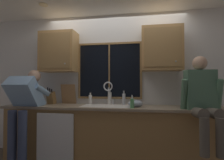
% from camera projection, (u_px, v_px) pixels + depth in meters
% --- Properties ---
extents(back_wall, '(5.92, 0.12, 2.55)m').
position_uv_depth(back_wall, '(115.00, 84.00, 3.29)').
color(back_wall, silver).
rests_on(back_wall, floor).
extents(ceiling_downlight_left, '(0.14, 0.14, 0.01)m').
position_uv_depth(ceiling_downlight_left, '(43.00, 5.00, 2.84)').
color(ceiling_downlight_left, '#FFEAB2').
extents(window_glass, '(1.10, 0.02, 0.95)m').
position_uv_depth(window_glass, '(109.00, 71.00, 3.24)').
color(window_glass, black).
extents(window_frame_top, '(1.17, 0.02, 0.04)m').
position_uv_depth(window_frame_top, '(109.00, 44.00, 3.24)').
color(window_frame_top, olive).
extents(window_frame_bottom, '(1.17, 0.02, 0.04)m').
position_uv_depth(window_frame_bottom, '(109.00, 98.00, 3.22)').
color(window_frame_bottom, olive).
extents(window_frame_left, '(0.03, 0.02, 0.95)m').
position_uv_depth(window_frame_left, '(79.00, 71.00, 3.32)').
color(window_frame_left, olive).
extents(window_frame_right, '(0.04, 0.02, 0.95)m').
position_uv_depth(window_frame_right, '(141.00, 70.00, 3.14)').
color(window_frame_right, olive).
extents(window_mullion_center, '(0.02, 0.02, 0.95)m').
position_uv_depth(window_mullion_center, '(109.00, 71.00, 3.23)').
color(window_mullion_center, olive).
extents(lower_cabinet_run, '(3.52, 0.58, 0.88)m').
position_uv_depth(lower_cabinet_run, '(112.00, 135.00, 2.92)').
color(lower_cabinet_run, '#A07744').
rests_on(lower_cabinet_run, floor).
extents(countertop, '(3.58, 0.62, 0.04)m').
position_uv_depth(countertop, '(112.00, 107.00, 2.91)').
color(countertop, gray).
rests_on(countertop, lower_cabinet_run).
extents(dishwasher_front, '(0.60, 0.02, 0.74)m').
position_uv_depth(dishwasher_front, '(55.00, 137.00, 2.74)').
color(dishwasher_front, white).
extents(upper_cabinet_left, '(0.65, 0.36, 0.72)m').
position_uv_depth(upper_cabinet_left, '(59.00, 52.00, 3.24)').
color(upper_cabinet_left, '#B2844C').
extents(upper_cabinet_right, '(0.65, 0.36, 0.72)m').
position_uv_depth(upper_cabinet_right, '(161.00, 49.00, 2.94)').
color(upper_cabinet_right, '#B2844C').
extents(sink, '(0.80, 0.46, 0.21)m').
position_uv_depth(sink, '(106.00, 112.00, 2.94)').
color(sink, white).
rests_on(sink, lower_cabinet_run).
extents(faucet, '(0.18, 0.09, 0.40)m').
position_uv_depth(faucet, '(109.00, 90.00, 3.12)').
color(faucet, silver).
rests_on(faucet, countertop).
extents(person_standing, '(0.53, 0.70, 1.53)m').
position_uv_depth(person_standing, '(25.00, 105.00, 2.85)').
color(person_standing, '#384260').
rests_on(person_standing, floor).
extents(person_sitting_on_counter, '(0.54, 0.61, 1.26)m').
position_uv_depth(person_sitting_on_counter, '(202.00, 97.00, 2.45)').
color(person_sitting_on_counter, '#595147').
rests_on(person_sitting_on_counter, countertop).
extents(knife_block, '(0.12, 0.18, 0.32)m').
position_uv_depth(knife_block, '(51.00, 98.00, 3.21)').
color(knife_block, olive).
rests_on(knife_block, countertop).
extents(cutting_board, '(0.27, 0.09, 0.36)m').
position_uv_depth(cutting_board, '(68.00, 94.00, 3.27)').
color(cutting_board, '#997047').
rests_on(cutting_board, countertop).
extents(mixing_bowl, '(0.23, 0.23, 0.12)m').
position_uv_depth(mixing_bowl, '(136.00, 103.00, 2.81)').
color(mixing_bowl, '#8C99A8').
rests_on(mixing_bowl, countertop).
extents(soap_dispenser, '(0.06, 0.07, 0.20)m').
position_uv_depth(soap_dispenser, '(132.00, 103.00, 2.66)').
color(soap_dispenser, '#59A566').
rests_on(soap_dispenser, countertop).
extents(bottle_green_glass, '(0.06, 0.06, 0.22)m').
position_uv_depth(bottle_green_glass, '(90.00, 99.00, 3.18)').
color(bottle_green_glass, silver).
rests_on(bottle_green_glass, countertop).
extents(bottle_tall_clear, '(0.06, 0.06, 0.28)m').
position_uv_depth(bottle_tall_clear, '(110.00, 98.00, 3.16)').
color(bottle_tall_clear, silver).
rests_on(bottle_tall_clear, countertop).
extents(bottle_amber_small, '(0.06, 0.06, 0.26)m').
position_uv_depth(bottle_amber_small, '(124.00, 99.00, 3.08)').
color(bottle_amber_small, '#B7B7BC').
rests_on(bottle_amber_small, countertop).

